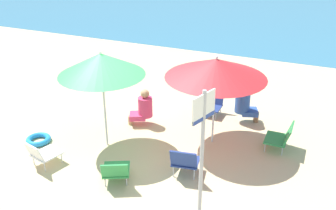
{
  "coord_description": "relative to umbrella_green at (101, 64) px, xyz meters",
  "views": [
    {
      "loc": [
        3.32,
        -5.89,
        4.25
      ],
      "look_at": [
        0.41,
        0.97,
        0.7
      ],
      "focal_mm": 41.67,
      "sensor_mm": 36.0,
      "label": 1
    }
  ],
  "objects": [
    {
      "name": "sea_water",
      "position": [
        0.58,
        14.81,
        -1.77
      ],
      "size": [
        40.0,
        16.0,
        0.01
      ],
      "primitive_type": "cube",
      "color": "teal",
      "rests_on": "ground_plane"
    },
    {
      "name": "beach_chair_e",
      "position": [
        1.88,
        -0.41,
        -1.44
      ],
      "size": [
        0.56,
        0.59,
        0.63
      ],
      "rotation": [
        0.0,
        0.0,
        1.74
      ],
      "color": "navy",
      "rests_on": "ground_plane"
    },
    {
      "name": "umbrella_red",
      "position": [
        1.98,
        0.97,
        -0.13
      ],
      "size": [
        2.01,
        2.01,
        1.9
      ],
      "color": "silver",
      "rests_on": "ground_plane"
    },
    {
      "name": "person_a",
      "position": [
        0.29,
        1.11,
        -1.36
      ],
      "size": [
        0.56,
        0.46,
        0.86
      ],
      "rotation": [
        0.0,
        0.0,
        3.58
      ],
      "color": "#DB3866",
      "rests_on": "ground_plane"
    },
    {
      "name": "swim_ring",
      "position": [
        -1.39,
        -0.48,
        -1.72
      ],
      "size": [
        0.52,
        0.52,
        0.11
      ],
      "primitive_type": "torus",
      "color": "#238CD8",
      "rests_on": "ground_plane"
    },
    {
      "name": "beach_chair_a",
      "position": [
        -0.71,
        -1.15,
        -1.49
      ],
      "size": [
        0.57,
        0.66,
        0.56
      ],
      "rotation": [
        0.0,
        0.0,
        1.3
      ],
      "color": "white",
      "rests_on": "ground_plane"
    },
    {
      "name": "beach_chair_d",
      "position": [
        1.57,
        2.28,
        -1.46
      ],
      "size": [
        0.48,
        0.56,
        0.65
      ],
      "rotation": [
        0.0,
        0.0,
        -1.58
      ],
      "color": "navy",
      "rests_on": "ground_plane"
    },
    {
      "name": "ground_plane",
      "position": [
        0.58,
        -0.05,
        -1.78
      ],
      "size": [
        40.0,
        40.0,
        0.0
      ],
      "primitive_type": "plane",
      "color": "#D3BC8C"
    },
    {
      "name": "beach_chair_c",
      "position": [
        3.35,
        1.22,
        -1.48
      ],
      "size": [
        0.52,
        0.56,
        0.57
      ],
      "rotation": [
        0.0,
        0.0,
        -3.13
      ],
      "color": "#33934C",
      "rests_on": "ground_plane"
    },
    {
      "name": "umbrella_green",
      "position": [
        0.0,
        0.0,
        0.0
      ],
      "size": [
        1.68,
        1.68,
        2.05
      ],
      "color": "silver",
      "rests_on": "ground_plane"
    },
    {
      "name": "warning_sign",
      "position": [
        2.48,
        -1.34,
        -0.34
      ],
      "size": [
        0.18,
        0.48,
        2.19
      ],
      "rotation": [
        0.0,
        0.0,
        -0.3
      ],
      "color": "#ADADB2",
      "rests_on": "ground_plane"
    },
    {
      "name": "beach_chair_b",
      "position": [
        0.83,
        -1.06,
        -1.51
      ],
      "size": [
        0.68,
        0.74,
        0.53
      ],
      "rotation": [
        0.0,
        0.0,
        2.03
      ],
      "color": "#33934C",
      "rests_on": "ground_plane"
    },
    {
      "name": "person_b",
      "position": [
        2.37,
        2.12,
        -1.29
      ],
      "size": [
        0.56,
        0.45,
        0.95
      ],
      "rotation": [
        0.0,
        0.0,
        0.35
      ],
      "color": "#2D519E",
      "rests_on": "ground_plane"
    }
  ]
}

